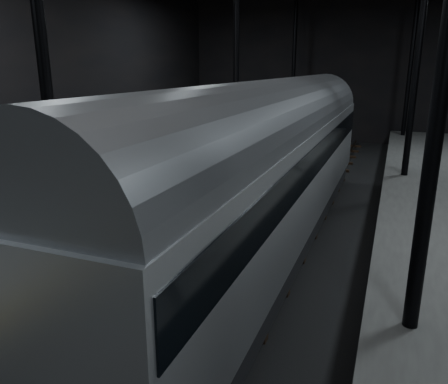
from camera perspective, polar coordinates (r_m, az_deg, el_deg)
The scene contains 6 objects.
ground at distance 13.11m, azimuth 5.32°, elevation -8.38°, with size 44.00×44.00×0.00m, color black.
platform_left at distance 16.46m, azimuth -20.61°, elevation -2.37°, with size 9.00×43.80×1.00m, color #4C4C4A.
tactile_strip at distance 13.90m, azimuth -7.56°, elevation -2.56°, with size 0.50×43.80×0.01m, color brown.
track at distance 13.08m, azimuth 5.33°, elevation -8.11°, with size 2.40×43.00×0.24m.
train at distance 12.84m, azimuth 6.43°, elevation 4.12°, with size 2.79×18.62×4.98m.
woman at distance 14.79m, azimuth -12.16°, elevation 1.64°, with size 0.60×0.39×1.64m, color #8D7656.
Camera 1 is at (3.18, -11.51, 5.41)m, focal length 35.00 mm.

